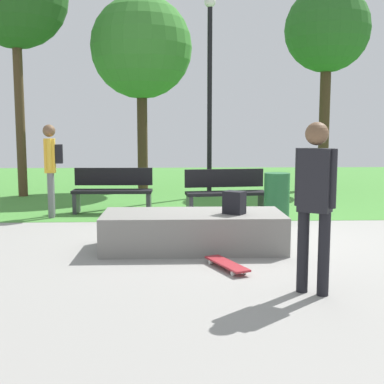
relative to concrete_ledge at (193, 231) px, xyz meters
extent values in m
plane|color=gray|center=(0.66, 1.06, -0.26)|extent=(28.00, 28.00, 0.00)
cube|color=#478C38|center=(0.66, 8.59, -0.26)|extent=(26.60, 12.93, 0.01)
cube|color=gray|center=(0.00, 0.00, 0.00)|extent=(2.56, 1.09, 0.53)
cube|color=black|center=(0.57, -0.11, 0.42)|extent=(0.34, 0.32, 0.32)
cylinder|color=black|center=(1.08, -1.94, 0.17)|extent=(0.12, 0.12, 0.86)
cylinder|color=black|center=(1.26, -2.06, 0.17)|extent=(0.12, 0.12, 0.86)
cube|color=black|center=(1.17, -2.00, 0.93)|extent=(0.38, 0.34, 0.65)
cylinder|color=black|center=(1.03, -1.90, 0.95)|extent=(0.09, 0.09, 0.60)
cylinder|color=black|center=(1.31, -2.09, 0.95)|extent=(0.09, 0.09, 0.60)
sphere|color=brown|center=(1.17, -2.00, 1.40)|extent=(0.23, 0.23, 0.23)
cube|color=#A5262D|center=(0.38, -1.06, -0.19)|extent=(0.50, 0.81, 0.02)
cylinder|color=silver|center=(0.19, -0.83, -0.23)|extent=(0.05, 0.06, 0.06)
cylinder|color=silver|center=(0.34, -0.77, -0.23)|extent=(0.05, 0.06, 0.06)
cylinder|color=silver|center=(0.41, -1.35, -0.23)|extent=(0.05, 0.06, 0.06)
cylinder|color=silver|center=(0.56, -1.28, -0.23)|extent=(0.05, 0.06, 0.06)
cube|color=black|center=(0.76, 2.70, 0.19)|extent=(1.64, 0.64, 0.06)
cube|color=black|center=(0.74, 2.92, 0.47)|extent=(1.60, 0.26, 0.36)
cube|color=#2D2D33|center=(1.49, 2.79, -0.04)|extent=(0.13, 0.40, 0.45)
cube|color=#2D2D33|center=(0.03, 2.61, -0.04)|extent=(0.13, 0.40, 0.45)
cube|color=black|center=(-1.52, 3.10, 0.19)|extent=(1.61, 0.47, 0.06)
cube|color=black|center=(-1.52, 3.32, 0.47)|extent=(1.60, 0.09, 0.36)
cube|color=#2D2D33|center=(-0.79, 3.09, -0.04)|extent=(0.09, 0.40, 0.45)
cube|color=#2D2D33|center=(-2.26, 3.12, -0.04)|extent=(0.09, 0.40, 0.45)
cylinder|color=#4C3823|center=(-4.12, 5.79, 1.83)|extent=(0.23, 0.23, 4.18)
cylinder|color=#42301E|center=(4.03, 7.28, 1.62)|extent=(0.30, 0.30, 3.77)
sphere|color=#286623|center=(4.03, 7.28, 4.22)|extent=(2.38, 2.38, 2.38)
cylinder|color=#42301E|center=(-1.14, 6.89, 1.27)|extent=(0.28, 0.28, 3.07)
sphere|color=#387F2D|center=(-1.14, 6.89, 3.63)|extent=(2.74, 2.74, 2.74)
cylinder|color=black|center=(0.63, 5.61, 2.07)|extent=(0.12, 0.12, 4.66)
sphere|color=silver|center=(0.63, 5.61, 4.52)|extent=(0.28, 0.28, 0.28)
cylinder|color=#1E592D|center=(1.58, 1.85, 0.20)|extent=(0.45, 0.45, 0.92)
cylinder|color=slate|center=(-2.63, 2.59, 0.17)|extent=(0.12, 0.12, 0.87)
cylinder|color=slate|center=(-2.67, 2.80, 0.17)|extent=(0.12, 0.12, 0.87)
cube|color=gold|center=(-2.65, 2.70, 0.94)|extent=(0.25, 0.35, 0.65)
cylinder|color=gold|center=(-2.62, 2.53, 0.96)|extent=(0.09, 0.09, 0.60)
cylinder|color=gold|center=(-2.68, 2.86, 0.96)|extent=(0.09, 0.09, 0.60)
sphere|color=brown|center=(-2.65, 2.70, 1.41)|extent=(0.24, 0.24, 0.24)
cube|color=black|center=(-2.50, 2.72, 0.97)|extent=(0.20, 0.28, 0.36)
camera|label=1|loc=(-0.26, -6.99, 1.45)|focal=46.70mm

